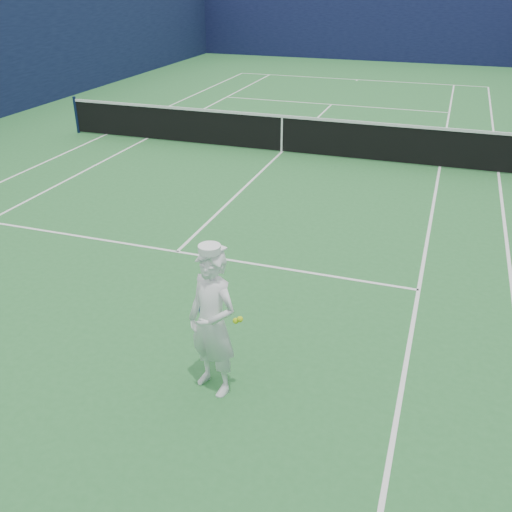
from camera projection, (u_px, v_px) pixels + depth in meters
The scene contains 5 objects.
ground at pixel (281, 152), 15.38m from camera, with size 80.00×80.00×0.00m, color #2A6E33.
court_markings at pixel (281, 152), 15.38m from camera, with size 11.03×23.83×0.01m.
windscreen_fence at pixel (283, 76), 14.48m from camera, with size 20.12×36.12×4.00m.
tennis_net at pixel (282, 132), 15.13m from camera, with size 12.88×0.09×1.07m.
tennis_player at pixel (212, 323), 6.35m from camera, with size 0.77×0.70×1.86m.
Camera 1 is at (4.20, -14.40, 4.43)m, focal length 40.00 mm.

